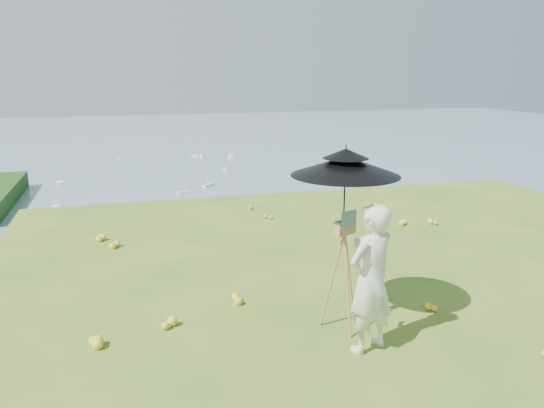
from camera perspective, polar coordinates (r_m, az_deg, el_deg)
name	(u,v)px	position (r m, az deg, el deg)	size (l,w,h in m)	color
ground	(416,286)	(8.96, 15.27, -8.47)	(14.00, 14.00, 0.00)	#447120
shoreline_tier	(162,316)	(91.09, -11.76, -11.69)	(170.00, 28.00, 8.00)	gray
bay_water	(133,154)	(249.87, -14.74, 5.18)	(700.00, 700.00, 0.00)	#708BA0
slope_trees	(187,293)	(46.08, -9.16, -9.46)	(110.00, 50.00, 6.00)	#214314
harbor_town	(160,279)	(88.48, -11.97, -7.89)	(110.00, 22.00, 5.00)	silver
moored_boats	(98,193)	(172.24, -18.18, 1.11)	(140.00, 140.00, 0.70)	white
wildflowers	(409,276)	(9.14, 14.49, -7.56)	(10.00, 10.50, 0.12)	yellow
painter	(371,279)	(6.56, 10.55, -7.92)	(0.68, 0.45, 1.87)	silver
field_easel	(343,271)	(7.07, 7.69, -7.11)	(0.62, 0.62, 1.64)	#A26943
sun_umbrella	(345,189)	(6.78, 7.82, 1.62)	(1.39, 1.39, 1.13)	black
painter_cap	(374,208)	(6.29, 10.91, -0.46)	(0.19, 0.23, 0.10)	#C36B79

